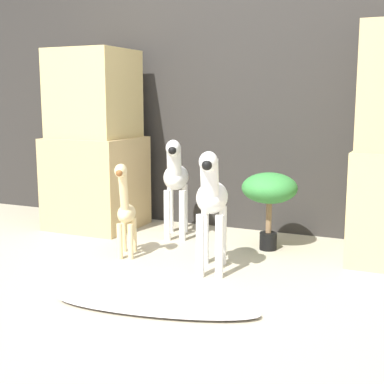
# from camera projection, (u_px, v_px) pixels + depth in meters

# --- Properties ---
(ground_plane) EXTENTS (14.00, 14.00, 0.00)m
(ground_plane) POSITION_uv_depth(u_px,v_px,m) (167.00, 288.00, 2.84)
(ground_plane) COLOR #B2A88E
(wall_back) EXTENTS (6.40, 0.08, 2.20)m
(wall_back) POSITION_uv_depth(u_px,v_px,m) (254.00, 84.00, 3.95)
(wall_back) COLOR #2D2B28
(wall_back) RESTS_ON ground_plane
(rock_pillar_left) EXTENTS (0.64, 0.60, 1.35)m
(rock_pillar_left) POSITION_uv_depth(u_px,v_px,m) (95.00, 146.00, 4.10)
(rock_pillar_left) COLOR tan
(rock_pillar_left) RESTS_ON ground_plane
(zebra_right) EXTENTS (0.28, 0.51, 0.72)m
(zebra_right) POSITION_uv_depth(u_px,v_px,m) (211.00, 199.00, 3.01)
(zebra_right) COLOR white
(zebra_right) RESTS_ON ground_plane
(zebra_left) EXTENTS (0.31, 0.51, 0.72)m
(zebra_left) POSITION_uv_depth(u_px,v_px,m) (176.00, 178.00, 3.80)
(zebra_left) COLOR white
(zebra_left) RESTS_ON ground_plane
(giraffe_figurine) EXTENTS (0.23, 0.39, 0.61)m
(giraffe_figurine) POSITION_uv_depth(u_px,v_px,m) (125.00, 209.00, 3.34)
(giraffe_figurine) COLOR beige
(giraffe_figurine) RESTS_ON ground_plane
(potted_palm_front) EXTENTS (0.36, 0.36, 0.52)m
(potted_palm_front) POSITION_uv_depth(u_px,v_px,m) (269.00, 191.00, 3.49)
(potted_palm_front) COLOR black
(potted_palm_front) RESTS_ON ground_plane
(surfboard) EXTENTS (1.04, 0.44, 0.08)m
(surfboard) POSITION_uv_depth(u_px,v_px,m) (153.00, 305.00, 2.55)
(surfboard) COLOR silver
(surfboard) RESTS_ON ground_plane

